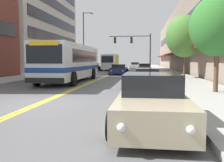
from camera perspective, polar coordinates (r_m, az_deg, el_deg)
ground_plane at (r=46.84m, az=2.04°, el=2.53°), size 240.00×240.00×0.00m
sidewalk_left at (r=48.06m, az=-6.75°, el=2.66°), size 3.73×106.00×0.18m
sidewalk_right at (r=46.76m, az=11.08°, el=2.56°), size 3.73×106.00×0.18m
centre_line at (r=46.84m, az=2.04°, el=2.54°), size 0.34×106.00×0.01m
storefront_row_right at (r=47.68m, az=18.59°, el=8.78°), size 9.10×68.00×10.74m
city_bus at (r=21.08m, az=-9.43°, el=4.49°), size 2.90×11.11×2.99m
car_champagne_parked_left_near at (r=33.15m, az=-7.68°, el=2.62°), size 2.06×4.33×1.26m
car_black_parked_left_mid at (r=43.11m, az=-4.38°, el=3.17°), size 2.18×4.19×1.34m
car_beige_parked_right_foreground at (r=6.85m, az=8.96°, el=-4.59°), size 1.97×4.90×1.38m
car_silver_parked_right_mid at (r=39.10m, az=7.43°, el=2.97°), size 2.14×4.42×1.30m
car_dark_grey_parked_right_far at (r=16.78m, az=8.04°, el=0.65°), size 1.97×4.70×1.22m
car_white_moving_lead at (r=55.09m, az=5.29°, el=3.50°), size 2.17×4.53×1.40m
car_navy_moving_second at (r=31.48m, az=1.60°, el=2.62°), size 2.20×4.82×1.28m
box_truck at (r=45.77m, az=-0.38°, el=4.41°), size 2.62×7.83×2.89m
traffic_signal_mast at (r=38.76m, az=5.33°, el=8.26°), size 6.45×0.38×5.84m
street_lamp_left_far at (r=40.40m, az=-6.25°, el=9.84°), size 1.77×0.28×9.39m
street_tree_right_near at (r=13.50m, az=22.99°, el=11.47°), size 2.71×2.71×4.74m
street_tree_right_mid at (r=23.88m, az=16.33°, el=9.76°), size 3.46×3.46×5.66m
fire_hydrant at (r=15.83m, az=13.60°, el=0.31°), size 0.29×0.21×0.78m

